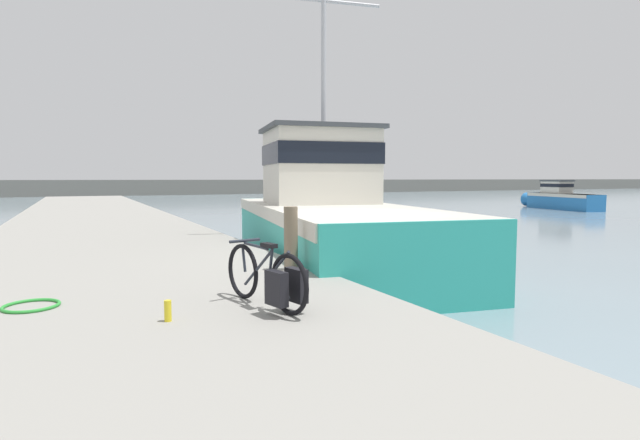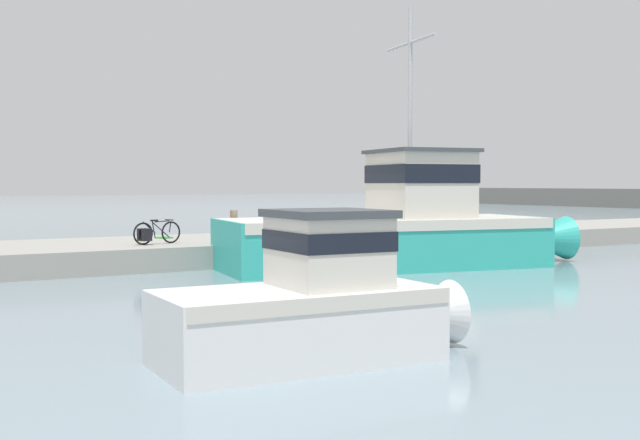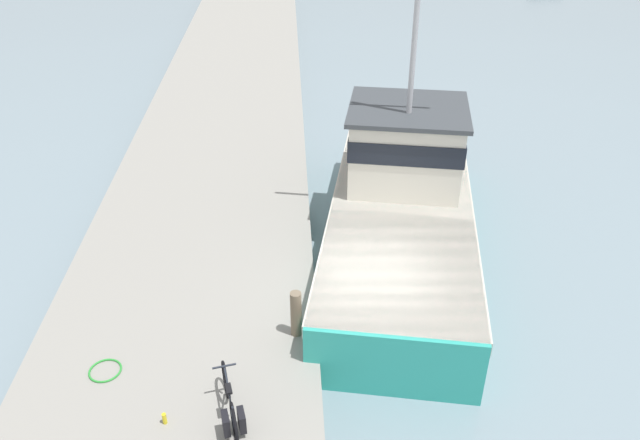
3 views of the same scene
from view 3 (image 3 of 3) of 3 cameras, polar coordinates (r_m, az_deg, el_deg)
The scene contains 7 objects.
ground_plane at distance 14.99m, azimuth 4.49°, elevation -9.41°, with size 320.00×320.00×0.00m, color gray.
dock_pier at distance 14.88m, azimuth -12.24°, elevation -8.69°, with size 6.04×80.00×0.74m, color gray.
fishing_boat_main at distance 17.12m, azimuth 7.48°, elevation 1.54°, with size 5.50×12.51×8.31m.
bicycle_touring at distance 11.80m, azimuth -8.15°, elevation -16.51°, with size 0.66×1.73×0.79m.
mooring_post at distance 13.24m, azimuth -2.20°, elevation -8.56°, with size 0.24×0.24×1.09m, color #756651.
hose_coil at distance 13.47m, azimuth -19.05°, elevation -12.88°, with size 0.65×0.65×0.04m, color green.
water_bottle_by_bike at distance 12.16m, azimuth -14.03°, elevation -17.20°, with size 0.08×0.08×0.23m, color yellow.
Camera 3 is at (-1.71, -11.18, 9.85)m, focal length 35.00 mm.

